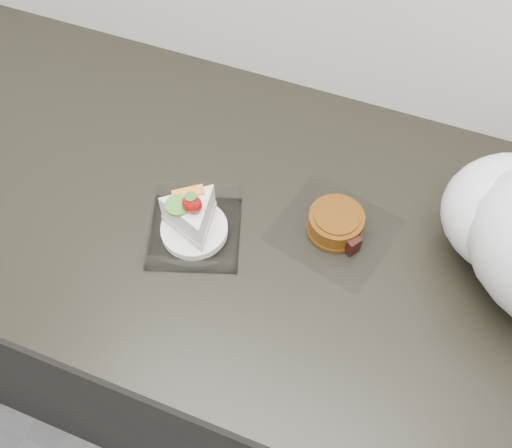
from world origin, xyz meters
TOP-DOWN VIEW (x-y plane):
  - counter at (0.00, 1.69)m, footprint 2.04×0.64m
  - cake_tray at (-0.08, 1.62)m, footprint 0.18×0.18m
  - mooncake_wrap at (0.12, 1.71)m, footprint 0.20×0.20m

SIDE VIEW (x-z plane):
  - counter at x=0.00m, z-range 0.00..0.90m
  - mooncake_wrap at x=0.12m, z-range 0.90..0.94m
  - cake_tray at x=-0.08m, z-range 0.87..0.98m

